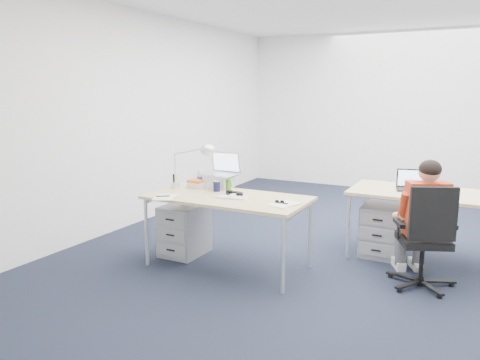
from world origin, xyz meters
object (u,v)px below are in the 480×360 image
(book_stack, at_px, (197,184))
(cordless_phone, at_px, (175,180))
(desk_far, at_px, (430,197))
(can_koozie, at_px, (217,186))
(seated_person, at_px, (421,221))
(dark_laptop, at_px, (413,180))
(desk_near, at_px, (227,201))
(drawer_pedestal_far, at_px, (382,230))
(computer_mouse, at_px, (232,196))
(desk_lamp, at_px, (187,165))
(drawer_pedestal_near, at_px, (185,229))
(wireless_keyboard, at_px, (232,197))
(sunglasses, at_px, (280,202))
(bear_figurine, at_px, (229,183))
(office_chair, at_px, (423,258))
(silver_laptop, at_px, (219,171))
(headphones, at_px, (234,193))

(book_stack, height_order, cordless_phone, cordless_phone)
(desk_far, distance_m, can_koozie, 2.22)
(seated_person, relative_size, dark_laptop, 3.70)
(desk_near, distance_m, can_koozie, 0.29)
(can_koozie, bearing_deg, desk_near, -36.24)
(seated_person, bearing_deg, can_koozie, 164.83)
(drawer_pedestal_far, bearing_deg, computer_mouse, -137.96)
(can_koozie, xyz_separation_m, desk_lamp, (-0.31, -0.08, 0.20))
(drawer_pedestal_near, xyz_separation_m, dark_laptop, (2.19, 1.04, 0.57))
(desk_far, bearing_deg, wireless_keyboard, -144.94)
(wireless_keyboard, relative_size, book_stack, 1.63)
(drawer_pedestal_near, distance_m, cordless_phone, 0.55)
(desk_near, distance_m, sunglasses, 0.58)
(sunglasses, bearing_deg, drawer_pedestal_near, 164.05)
(drawer_pedestal_near, bearing_deg, drawer_pedestal_far, 27.30)
(can_koozie, bearing_deg, bear_figurine, 60.83)
(drawer_pedestal_near, distance_m, drawer_pedestal_far, 2.15)
(book_stack, bearing_deg, dark_laptop, 23.64)
(sunglasses, bearing_deg, desk_lamp, 164.93)
(wireless_keyboard, xyz_separation_m, cordless_phone, (-0.83, 0.21, 0.06))
(sunglasses, bearing_deg, bear_figurine, 146.96)
(seated_person, distance_m, drawer_pedestal_near, 2.41)
(office_chair, bearing_deg, dark_laptop, 83.24)
(dark_laptop, bearing_deg, desk_lamp, -165.46)
(bear_figurine, distance_m, cordless_phone, 0.62)
(desk_near, xyz_separation_m, book_stack, (-0.51, 0.23, 0.09))
(cordless_phone, xyz_separation_m, dark_laptop, (2.34, 0.99, 0.05))
(can_koozie, distance_m, sunglasses, 0.82)
(drawer_pedestal_far, distance_m, silver_laptop, 1.88)
(computer_mouse, relative_size, headphones, 0.46)
(desk_near, relative_size, drawer_pedestal_near, 2.91)
(sunglasses, distance_m, desk_lamp, 1.14)
(computer_mouse, height_order, sunglasses, computer_mouse)
(desk_near, xyz_separation_m, can_koozie, (-0.22, 0.16, 0.10))
(bear_figurine, bearing_deg, wireless_keyboard, -70.30)
(desk_far, height_order, silver_laptop, silver_laptop)
(drawer_pedestal_far, distance_m, wireless_keyboard, 1.74)
(office_chair, xyz_separation_m, silver_laptop, (-2.11, -0.02, 0.64))
(silver_laptop, xyz_separation_m, bear_figurine, (0.15, -0.06, -0.11))
(bear_figurine, bearing_deg, headphones, -61.81)
(seated_person, relative_size, silver_laptop, 3.13)
(can_koozie, xyz_separation_m, book_stack, (-0.29, 0.07, -0.02))
(wireless_keyboard, distance_m, sunglasses, 0.50)
(headphones, bearing_deg, computer_mouse, -54.78)
(silver_laptop, bearing_deg, drawer_pedestal_near, -140.32)
(drawer_pedestal_far, xyz_separation_m, headphones, (-1.28, -1.00, 0.47))
(office_chair, height_order, wireless_keyboard, office_chair)
(drawer_pedestal_near, xyz_separation_m, book_stack, (0.09, 0.12, 0.50))
(wireless_keyboard, xyz_separation_m, computer_mouse, (-0.01, 0.02, 0.01))
(desk_far, bearing_deg, book_stack, -158.29)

